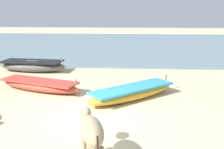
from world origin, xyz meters
name	(u,v)px	position (x,y,z in m)	size (l,w,h in m)	color
ground	(92,119)	(0.00, 0.00, 0.00)	(80.00, 80.00, 0.00)	beige
sea_water	(119,44)	(0.00, 16.49, 0.04)	(60.00, 20.00, 0.08)	slate
fishing_boat_1	(32,66)	(-3.85, 5.58, 0.30)	(3.48, 1.40, 0.75)	#5B5651
fishing_boat_4	(40,85)	(-2.39, 2.45, 0.23)	(3.56, 1.89, 0.61)	#B74733
fishing_boat_5	(133,92)	(1.15, 1.78, 0.24)	(3.31, 2.98, 0.63)	gold
cow_adult_dun	(91,131)	(0.31, -2.17, 0.70)	(0.76, 1.47, 0.97)	tan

